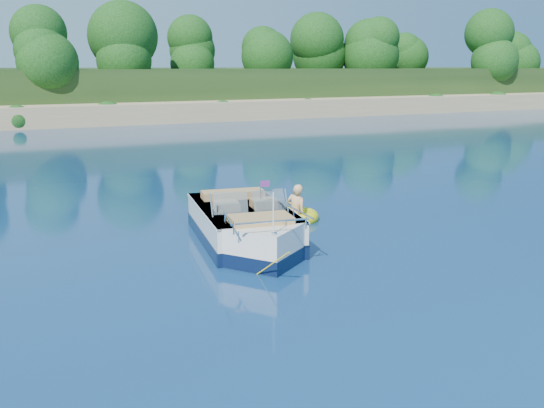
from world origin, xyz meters
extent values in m
plane|color=#091C3F|center=(0.00, 0.00, 0.00)|extent=(160.00, 160.00, 0.00)
cube|color=#957C56|center=(0.00, 38.00, 0.50)|extent=(170.00, 8.00, 2.00)
cube|color=black|center=(0.00, 65.00, 1.00)|extent=(170.00, 56.00, 6.00)
cylinder|color=black|center=(0.00, 42.00, 3.30)|extent=(0.44, 0.44, 3.60)
sphere|color=black|center=(0.00, 42.00, 6.72)|extent=(5.94, 5.94, 5.94)
cylinder|color=black|center=(20.00, 40.00, 2.80)|extent=(0.44, 0.44, 2.60)
sphere|color=black|center=(20.00, 40.00, 5.27)|extent=(4.29, 4.29, 4.29)
cylinder|color=black|center=(48.00, 41.50, 3.00)|extent=(0.44, 0.44, 3.00)
sphere|color=black|center=(48.00, 41.50, 5.85)|extent=(4.95, 4.95, 4.95)
cube|color=silver|center=(-2.53, 3.12, 0.32)|extent=(2.61, 4.17, 1.09)
cube|color=silver|center=(-2.79, 1.29, 0.32)|extent=(2.05, 2.05, 1.09)
cube|color=black|center=(-2.53, 3.12, 0.17)|extent=(2.64, 4.21, 0.31)
cube|color=black|center=(-2.79, 1.29, 0.17)|extent=(2.09, 2.09, 0.31)
cube|color=tan|center=(-2.48, 3.43, 0.62)|extent=(2.03, 2.95, 0.10)
cube|color=silver|center=(-2.53, 3.12, 0.83)|extent=(2.65, 4.17, 0.06)
cube|color=black|center=(-2.22, 5.24, 0.36)|extent=(0.62, 0.44, 0.93)
cube|color=#8C9EA5|center=(-3.09, 2.47, 1.13)|extent=(0.85, 0.49, 0.50)
cube|color=#8C9EA5|center=(-2.17, 2.34, 1.13)|extent=(0.81, 0.28, 0.50)
cube|color=tan|center=(-3.03, 2.93, 0.86)|extent=(0.64, 0.64, 0.41)
cube|color=tan|center=(-2.10, 2.80, 0.86)|extent=(0.64, 0.64, 0.41)
cube|color=tan|center=(-2.38, 4.15, 0.86)|extent=(1.68, 0.79, 0.39)
cube|color=tan|center=(-2.76, 1.48, 0.84)|extent=(1.46, 0.96, 0.35)
cylinder|color=silver|center=(-2.90, 0.51, 1.30)|extent=(0.03, 0.03, 0.88)
cube|color=red|center=(-2.26, 2.35, 1.54)|extent=(0.23, 0.05, 0.14)
cube|color=silver|center=(-2.91, 0.46, 0.89)|extent=(0.11, 0.08, 0.05)
cylinder|color=yellow|center=(-3.12, 0.12, 0.36)|extent=(0.25, 1.10, 0.79)
torus|color=yellow|center=(-0.43, 4.40, 0.09)|extent=(1.44, 1.44, 0.36)
torus|color=red|center=(-0.43, 4.40, 0.11)|extent=(1.19, 1.19, 0.12)
imported|color=#DFA975|center=(-0.48, 4.30, 0.00)|extent=(0.79, 0.94, 1.71)
camera|label=1|loc=(-7.97, -10.36, 4.23)|focal=40.00mm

